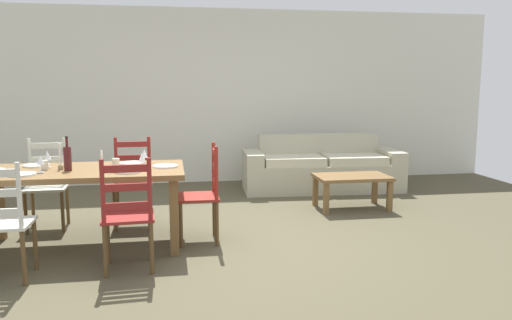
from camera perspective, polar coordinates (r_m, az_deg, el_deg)
ground_plane at (r=5.04m, az=-4.14°, el=-9.37°), size 9.60×9.60×0.02m
wall_far at (r=8.09m, az=-6.50°, el=7.09°), size 9.60×0.16×2.70m
dining_table at (r=5.02m, az=-19.06°, el=-1.97°), size 1.90×0.96×0.75m
dining_chair_near_left at (r=4.42m, az=-26.73°, el=-6.25°), size 0.42×0.40×0.96m
dining_chair_near_right at (r=4.29m, az=-14.21°, el=-6.00°), size 0.44×0.42×0.96m
dining_chair_far_left at (r=5.88m, az=-22.44°, el=-2.52°), size 0.44×0.42×0.96m
dining_chair_far_right at (r=5.72m, az=-13.67°, el=-2.41°), size 0.42×0.40×0.96m
dining_chair_head_east at (r=4.99m, az=-5.95°, el=-3.78°), size 0.41×0.43×0.96m
dinner_plate_near_left at (r=4.86m, az=-24.83°, el=-1.47°), size 0.24×0.24×0.02m
fork_near_left at (r=4.90m, az=-26.52°, el=-1.57°), size 0.03×0.17×0.01m
dinner_plate_near_right at (r=4.70m, az=-14.19°, el=-1.25°), size 0.24×0.24×0.02m
fork_near_right at (r=4.72m, az=-16.01°, el=-1.37°), size 0.03×0.17×0.01m
dinner_plate_far_left at (r=5.34m, az=-23.44°, el=-0.57°), size 0.24×0.24×0.02m
fork_far_left at (r=5.38m, az=-24.99°, el=-0.67°), size 0.02×0.17×0.01m
dinner_plate_far_right at (r=5.19m, az=-13.77°, el=-0.34°), size 0.24×0.24×0.02m
fork_far_right at (r=5.21m, az=-15.41°, el=-0.45°), size 0.03×0.17×0.01m
dinner_plate_head_east at (r=4.93m, az=-10.15°, el=-0.68°), size 0.24×0.24×0.02m
fork_head_east at (r=4.94m, az=-11.88°, el=-0.79°), size 0.03×0.17×0.01m
wine_bottle at (r=4.95m, az=-20.42°, el=0.22°), size 0.07×0.07×0.32m
wine_glass_near_left at (r=4.92m, az=-23.06°, el=-0.05°), size 0.06×0.06×0.16m
wine_glass_near_right at (r=4.81m, az=-12.69°, el=0.23°), size 0.06×0.06×0.16m
wine_glass_far_left at (r=5.20m, az=-22.38°, el=0.41°), size 0.06×0.06×0.16m
wine_glass_far_right at (r=5.08m, az=-12.43°, el=0.67°), size 0.06×0.06×0.16m
coffee_cup_primary at (r=4.98m, az=-15.47°, el=-0.35°), size 0.07×0.07×0.09m
coffee_cup_secondary at (r=5.08m, az=-22.67°, el=-0.54°), size 0.07×0.07×0.09m
candle_tall at (r=5.05m, az=-21.12°, el=-0.23°), size 0.05×0.05×0.25m
candle_short at (r=4.93m, az=-16.92°, el=-0.48°), size 0.05×0.05×0.18m
couch at (r=7.55m, az=7.33°, el=-1.09°), size 2.32×0.92×0.80m
coffee_table at (r=6.41m, az=10.72°, el=-2.28°), size 0.90×0.56×0.42m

